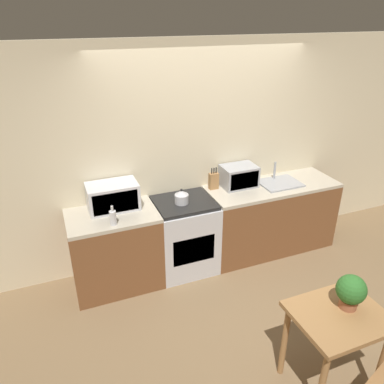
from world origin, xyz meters
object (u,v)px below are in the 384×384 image
(stove_range, at_px, (184,235))
(kettle, at_px, (182,197))
(dining_table, at_px, (337,327))
(microwave, at_px, (113,196))
(bottle, at_px, (113,217))
(toaster_oven, at_px, (239,176))

(stove_range, relative_size, kettle, 5.15)
(stove_range, distance_m, dining_table, 2.02)
(dining_table, bearing_deg, microwave, 122.20)
(microwave, relative_size, dining_table, 0.70)
(bottle, xyz_separation_m, dining_table, (1.37, -1.72, -0.35))
(stove_range, distance_m, toaster_oven, 0.97)
(kettle, bearing_deg, stove_range, 35.55)
(microwave, distance_m, toaster_oven, 1.53)
(kettle, bearing_deg, toaster_oven, 11.71)
(kettle, distance_m, toaster_oven, 0.82)
(microwave, distance_m, dining_table, 2.47)
(kettle, distance_m, bottle, 0.82)
(stove_range, distance_m, bottle, 1.01)
(toaster_oven, bearing_deg, kettle, -168.29)
(bottle, height_order, dining_table, bottle)
(microwave, bearing_deg, kettle, -11.88)
(kettle, xyz_separation_m, microwave, (-0.73, 0.15, 0.07))
(bottle, distance_m, toaster_oven, 1.64)
(microwave, height_order, toaster_oven, microwave)
(dining_table, bearing_deg, bottle, 128.43)
(kettle, distance_m, dining_table, 2.02)
(stove_range, relative_size, toaster_oven, 2.15)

